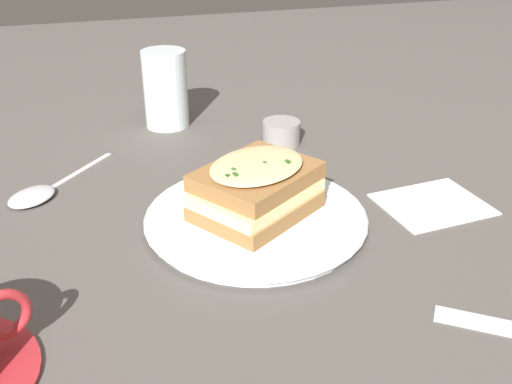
# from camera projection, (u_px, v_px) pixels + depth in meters

# --- Properties ---
(ground_plane) EXTENTS (2.40, 2.40, 0.00)m
(ground_plane) POSITION_uv_depth(u_px,v_px,m) (284.00, 235.00, 0.66)
(ground_plane) COLOR #514C47
(dinner_plate) EXTENTS (0.25, 0.25, 0.02)m
(dinner_plate) POSITION_uv_depth(u_px,v_px,m) (256.00, 218.00, 0.68)
(dinner_plate) COLOR white
(dinner_plate) RESTS_ON ground_plane
(sandwich) EXTENTS (0.16, 0.16, 0.06)m
(sandwich) POSITION_uv_depth(u_px,v_px,m) (256.00, 188.00, 0.66)
(sandwich) COLOR olive
(sandwich) RESTS_ON dinner_plate
(water_glass) EXTENTS (0.07, 0.07, 0.12)m
(water_glass) POSITION_uv_depth(u_px,v_px,m) (166.00, 89.00, 0.93)
(water_glass) COLOR silver
(water_glass) RESTS_ON ground_plane
(spoon) EXTENTS (0.14, 0.15, 0.01)m
(spoon) POSITION_uv_depth(u_px,v_px,m) (37.00, 194.00, 0.74)
(spoon) COLOR silver
(spoon) RESTS_ON ground_plane
(napkin) EXTENTS (0.13, 0.11, 0.00)m
(napkin) POSITION_uv_depth(u_px,v_px,m) (433.00, 203.00, 0.72)
(napkin) COLOR white
(napkin) RESTS_ON ground_plane
(condiment_pot) EXTENTS (0.06, 0.06, 0.04)m
(condiment_pot) POSITION_uv_depth(u_px,v_px,m) (281.00, 133.00, 0.88)
(condiment_pot) COLOR gray
(condiment_pot) RESTS_ON ground_plane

